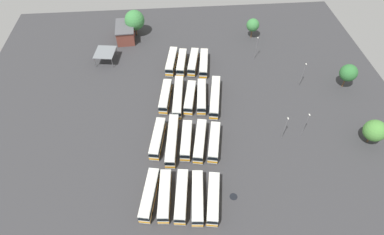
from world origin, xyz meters
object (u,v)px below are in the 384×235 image
(bus_row3_slot0, at_px, (150,195))
(maintenance_shelter, at_px, (105,52))
(bus_row0_slot0, at_px, (172,61))
(bus_row2_slot4, at_px, (214,142))
(bus_row1_slot2, at_px, (190,97))
(depot_building, at_px, (126,32))
(bus_row2_slot2, at_px, (186,140))
(bus_row0_slot3, at_px, (204,63))
(tree_northeast, at_px, (349,73))
(bus_row3_slot3, at_px, (197,198))
(bus_row1_slot1, at_px, (178,97))
(bus_row3_slot1, at_px, (165,196))
(bus_row2_slot3, at_px, (200,141))
(lamp_post_by_building, at_px, (306,124))
(tree_north_edge, at_px, (253,25))
(bus_row3_slot4, at_px, (213,198))
(lamp_post_near_entrance, at_px, (303,74))
(lamp_post_mid_lot, at_px, (285,127))
(tree_northwest, at_px, (135,20))
(lamp_post_far_corner, at_px, (256,47))
(bus_row0_slot2, at_px, (193,62))
(bus_row1_slot3, at_px, (201,96))
(bus_row2_slot1, at_px, (172,140))
(bus_row2_slot0, at_px, (158,138))
(bus_row3_slot2, at_px, (182,196))
(bus_row0_slot1, at_px, (182,62))
(bus_row1_slot4, at_px, (215,97))

(bus_row3_slot0, bearing_deg, maintenance_shelter, -163.98)
(bus_row0_slot0, height_order, bus_row2_slot4, same)
(bus_row1_slot2, xyz_separation_m, depot_building, (-35.40, -21.19, 0.84))
(bus_row2_slot2, height_order, bus_row2_slot4, same)
(bus_row0_slot3, height_order, maintenance_shelter, maintenance_shelter)
(tree_northeast, bearing_deg, bus_row3_slot3, -54.37)
(bus_row0_slot3, distance_m, bus_row2_slot4, 33.11)
(bus_row1_slot1, xyz_separation_m, bus_row3_slot1, (32.28, -4.80, -0.00))
(bus_row2_slot3, relative_size, lamp_post_by_building, 1.57)
(bus_row2_slot2, bearing_deg, tree_north_edge, 150.08)
(bus_row3_slot4, height_order, lamp_post_near_entrance, lamp_post_near_entrance)
(bus_row3_slot3, height_order, bus_row3_slot4, same)
(lamp_post_mid_lot, bearing_deg, bus_row3_slot3, -55.61)
(tree_northwest, distance_m, tree_northeast, 74.94)
(bus_row3_slot3, relative_size, lamp_post_far_corner, 1.50)
(bus_row3_slot0, height_order, tree_northwest, tree_northwest)
(bus_row0_slot2, bearing_deg, bus_row3_slot3, -3.75)
(bus_row1_slot3, xyz_separation_m, bus_row3_slot0, (31.28, -15.27, -0.00))
(bus_row2_slot2, relative_size, bus_row2_slot3, 0.91)
(bus_row0_slot2, relative_size, bus_row2_slot2, 1.02)
(bus_row2_slot1, bearing_deg, lamp_post_near_entrance, 115.91)
(bus_row0_slot0, xyz_separation_m, bus_row0_slot3, (2.01, 10.66, 0.00))
(bus_row2_slot0, distance_m, bus_row3_slot2, 18.11)
(bus_row1_slot3, distance_m, bus_row3_slot0, 34.81)
(bus_row0_slot1, distance_m, bus_row2_slot4, 34.78)
(bus_row2_slot1, xyz_separation_m, tree_north_edge, (-48.04, 31.59, 3.34))
(bus_row0_slot3, distance_m, tree_northwest, 32.24)
(bus_row1_slot2, relative_size, bus_row1_slot4, 0.76)
(bus_row2_slot2, xyz_separation_m, lamp_post_by_building, (-0.78, 31.90, 2.63))
(bus_row0_slot3, bearing_deg, bus_row2_slot3, -7.89)
(bus_row0_slot2, bearing_deg, bus_row2_slot0, -21.03)
(bus_row0_slot1, relative_size, bus_row3_slot1, 0.96)
(bus_row2_slot2, bearing_deg, depot_building, -159.79)
(bus_row0_slot2, bearing_deg, tree_northeast, 73.21)
(maintenance_shelter, bearing_deg, bus_row0_slot2, 79.45)
(bus_row3_slot1, bearing_deg, lamp_post_mid_lot, 116.24)
(bus_row2_slot2, bearing_deg, bus_row1_slot3, 160.57)
(bus_row0_slot1, height_order, bus_row3_slot2, same)
(bus_row0_slot1, bearing_deg, bus_row0_slot3, 81.74)
(tree_northwest, bearing_deg, bus_row1_slot2, 24.86)
(bus_row0_slot1, xyz_separation_m, maintenance_shelter, (-5.48, -25.69, 1.64))
(bus_row2_slot4, xyz_separation_m, lamp_post_far_corner, (-36.80, 19.05, 2.77))
(bus_row2_slot3, bearing_deg, bus_row2_slot1, -96.98)
(bus_row3_slot2, bearing_deg, bus_row2_slot0, -162.98)
(bus_row2_slot4, xyz_separation_m, maintenance_shelter, (-39.64, -32.20, 1.64))
(bus_row3_slot3, xyz_separation_m, maintenance_shelter, (-55.17, -26.32, 1.64))
(bus_row2_slot0, height_order, bus_row3_slot4, same)
(tree_northeast, bearing_deg, bus_row1_slot1, -87.51)
(bus_row1_slot3, bearing_deg, bus_row1_slot4, 83.13)
(bus_row2_slot0, bearing_deg, bus_row3_slot0, -7.06)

